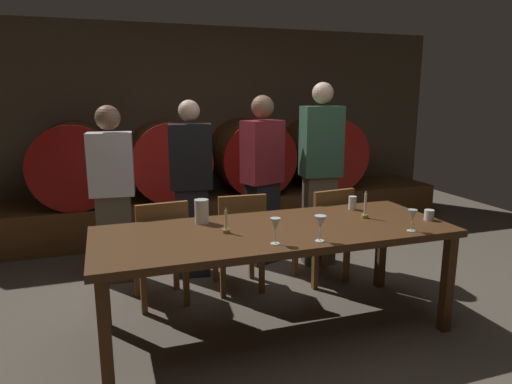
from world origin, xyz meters
The scene contains 23 objects.
ground_plane centered at (0.00, 0.00, 0.00)m, with size 8.73×8.73×0.00m, color brown.
back_wall centered at (0.00, 3.08, 1.27)m, with size 6.72×0.24×2.54m, color brown.
barrel_shelf centered at (0.00, 2.53, 0.23)m, with size 6.05×0.90×0.46m, color brown.
wine_barrel_far_left centered at (-1.58, 2.53, 0.92)m, with size 0.93×0.84×0.93m.
wine_barrel_center_left centered at (-0.53, 2.53, 0.92)m, with size 0.93×0.84×0.93m.
wine_barrel_center_right centered at (0.51, 2.53, 0.92)m, with size 0.93×0.84×0.93m.
wine_barrel_far_right centered at (1.52, 2.53, 0.92)m, with size 0.93×0.84×0.93m.
dining_table centered at (-0.16, -0.07, 0.70)m, with size 2.49×0.94×0.77m.
chair_left centered at (-0.88, 0.59, 0.49)m, with size 0.43×0.43×0.88m.
chair_center centered at (-0.20, 0.65, 0.49)m, with size 0.42×0.42×0.88m.
chair_right centered at (0.59, 0.59, 0.49)m, with size 0.45×0.45×0.88m.
guest_far_left centered at (-1.20, 1.24, 0.82)m, with size 0.40×0.27×1.60m.
guest_center_left centered at (-0.52, 1.14, 0.84)m, with size 0.41×0.30×1.64m.
guest_center_right centered at (0.22, 1.25, 0.87)m, with size 0.44×0.36×1.68m.
guest_far_right centered at (0.74, 1.03, 0.93)m, with size 0.40×0.28×1.80m.
candle_left centered at (-0.51, -0.06, 0.82)m, with size 0.05×0.05×0.18m.
candle_right centered at (0.58, -0.03, 0.83)m, with size 0.05×0.05×0.22m.
pitcher centered at (-0.61, 0.23, 0.86)m, with size 0.10×0.10×0.17m.
wine_glass_left centered at (-0.28, -0.38, 0.89)m, with size 0.07×0.07×0.17m.
wine_glass_center centered at (0.01, -0.42, 0.89)m, with size 0.08×0.08×0.17m.
wine_glass_right centered at (0.70, -0.43, 0.88)m, with size 0.06×0.06×0.15m.
cup_left centered at (0.63, 0.23, 0.82)m, with size 0.06×0.06×0.11m, color white.
cup_right centered at (1.01, -0.24, 0.81)m, with size 0.07×0.07×0.08m, color white.
Camera 1 is at (-1.26, -2.90, 1.69)m, focal length 31.72 mm.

